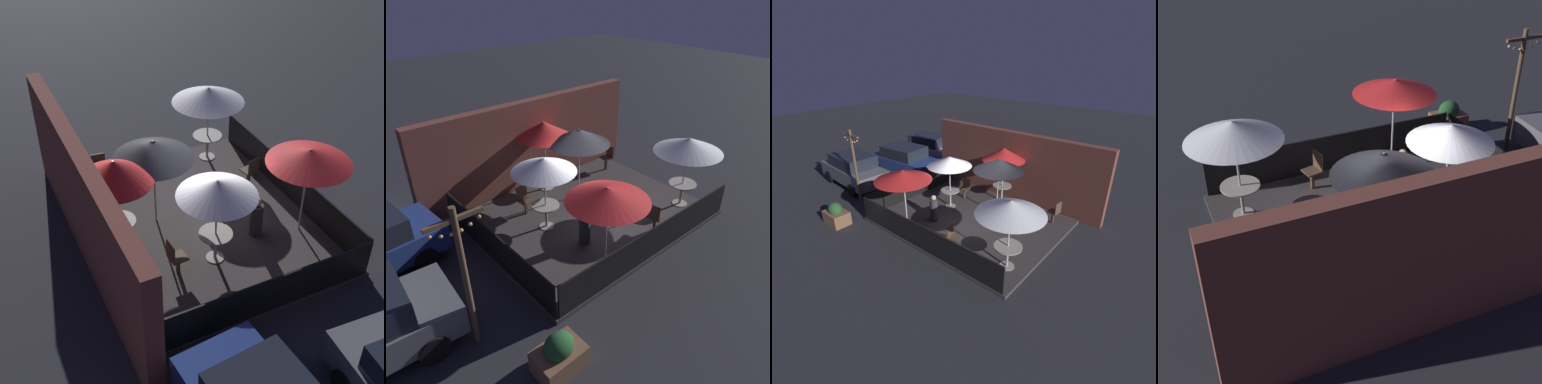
{
  "view_description": "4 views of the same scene",
  "coord_description": "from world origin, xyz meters",
  "views": [
    {
      "loc": [
        -9.7,
        4.89,
        9.03
      ],
      "look_at": [
        -0.16,
        0.32,
        1.27
      ],
      "focal_mm": 50.0,
      "sensor_mm": 36.0,
      "label": 1
    },
    {
      "loc": [
        -6.8,
        -7.29,
        6.75
      ],
      "look_at": [
        -0.28,
        0.14,
        0.96
      ],
      "focal_mm": 35.0,
      "sensor_mm": 36.0,
      "label": 2
    },
    {
      "loc": [
        6.57,
        -8.25,
        6.29
      ],
      "look_at": [
        -0.19,
        -0.21,
        1.34
      ],
      "focal_mm": 28.0,
      "sensor_mm": 36.0,
      "label": 3
    },
    {
      "loc": [
        4.54,
        8.54,
        7.2
      ],
      "look_at": [
        0.83,
        0.16,
        1.25
      ],
      "focal_mm": 50.0,
      "sensor_mm": 36.0,
      "label": 4
    }
  ],
  "objects": [
    {
      "name": "dining_table_1",
      "position": [
        2.72,
        -1.58,
        0.73
      ],
      "size": [
        0.88,
        0.88,
        0.77
      ],
      "color": "#9E998E",
      "rests_on": "patio_deck"
    },
    {
      "name": "fence_front",
      "position": [
        0.0,
        -2.68,
        0.59
      ],
      "size": [
        6.64,
        0.05,
        0.95
      ],
      "color": "black",
      "rests_on": "patio_deck"
    },
    {
      "name": "patio_umbrella_2",
      "position": [
        -1.4,
        0.3,
        2.19
      ],
      "size": [
        1.86,
        1.86,
        2.27
      ],
      "color": "#B2B2B7",
      "rests_on": "patio_deck"
    },
    {
      "name": "patio_umbrella_3",
      "position": [
        0.54,
        1.02,
        2.29
      ],
      "size": [
        2.02,
        2.02,
        2.41
      ],
      "color": "#B2B2B7",
      "rests_on": "patio_deck"
    },
    {
      "name": "dining_table_2",
      "position": [
        -1.4,
        0.3,
        0.73
      ],
      "size": [
        0.81,
        0.81,
        0.77
      ],
      "color": "#9E998E",
      "rests_on": "patio_deck"
    },
    {
      "name": "fence_side_left",
      "position": [
        -3.37,
        0.0,
        0.59
      ],
      "size": [
        0.05,
        5.26,
        0.95
      ],
      "color": "black",
      "rests_on": "patio_deck"
    },
    {
      "name": "patio_deck",
      "position": [
        0.0,
        0.0,
        0.06
      ],
      "size": [
        6.84,
        5.46,
        0.12
      ],
      "color": "#383333",
      "rests_on": "ground_plane"
    },
    {
      "name": "patio_umbrella_0",
      "position": [
        0.02,
        2.18,
        2.32
      ],
      "size": [
        1.84,
        1.84,
        2.47
      ],
      "color": "#B2B2B7",
      "rests_on": "patio_deck"
    },
    {
      "name": "patio_umbrella_4",
      "position": [
        -1.37,
        -2.15,
        2.33
      ],
      "size": [
        2.06,
        2.06,
        2.39
      ],
      "color": "#B2B2B7",
      "rests_on": "patio_deck"
    },
    {
      "name": "patron_0",
      "position": [
        -1.05,
        -1.03,
        0.62
      ],
      "size": [
        0.35,
        0.35,
        1.11
      ],
      "rotation": [
        0.0,
        0.0,
        3.04
      ],
      "color": "#333338",
      "rests_on": "patio_deck"
    },
    {
      "name": "patio_chair_0",
      "position": [
        0.83,
        -1.99,
        0.64
      ],
      "size": [
        0.48,
        0.48,
        0.94
      ],
      "rotation": [
        0.0,
        0.0,
        0.21
      ],
      "color": "#4C3828",
      "rests_on": "patio_deck"
    },
    {
      "name": "planter_box",
      "position": [
        -4.02,
        -3.57,
        0.4
      ],
      "size": [
        0.99,
        0.69,
        0.94
      ],
      "color": "brown",
      "rests_on": "ground_plane"
    },
    {
      "name": "dining_table_0",
      "position": [
        0.02,
        2.18,
        0.72
      ],
      "size": [
        0.84,
        0.84,
        0.76
      ],
      "color": "#9E998E",
      "rests_on": "patio_deck"
    },
    {
      "name": "patio_chair_2",
      "position": [
        2.72,
        1.83,
        0.65
      ],
      "size": [
        0.45,
        0.45,
        0.96
      ],
      "rotation": [
        0.0,
        0.0,
        3.01
      ],
      "color": "#4C3828",
      "rests_on": "patio_deck"
    },
    {
      "name": "building_wall",
      "position": [
        0.0,
        2.96,
        1.57
      ],
      "size": [
        8.44,
        0.36,
        3.14
      ],
      "color": "brown",
      "rests_on": "ground_plane"
    },
    {
      "name": "parked_car_1",
      "position": [
        -6.09,
        1.7,
        0.84
      ],
      "size": [
        4.06,
        2.03,
        1.62
      ],
      "rotation": [
        0.0,
        0.0,
        0.08
      ],
      "color": "navy",
      "rests_on": "ground_plane"
    },
    {
      "name": "patio_umbrella_1",
      "position": [
        2.72,
        -1.58,
        2.23
      ],
      "size": [
        2.12,
        2.12,
        2.33
      ],
      "color": "#B2B2B7",
      "rests_on": "patio_deck"
    },
    {
      "name": "patio_chair_1",
      "position": [
        -1.46,
        1.36,
        0.62
      ],
      "size": [
        0.42,
        0.42,
        0.92
      ],
      "rotation": [
        0.0,
        0.0,
        -1.52
      ],
      "color": "#4C3828",
      "rests_on": "patio_deck"
    },
    {
      "name": "ground_plane",
      "position": [
        0.0,
        0.0,
        0.0
      ],
      "size": [
        60.0,
        60.0,
        0.0
      ],
      "primitive_type": "plane",
      "color": "#26262B"
    },
    {
      "name": "parked_car_2",
      "position": [
        -6.81,
        4.3,
        0.84
      ],
      "size": [
        4.03,
        2.24,
        1.62
      ],
      "rotation": [
        0.0,
        0.0,
        0.15
      ],
      "color": "silver",
      "rests_on": "ground_plane"
    },
    {
      "name": "parked_car_0",
      "position": [
        -6.94,
        -0.9,
        0.84
      ],
      "size": [
        4.07,
        1.99,
        1.62
      ],
      "rotation": [
        0.0,
        0.0,
        -0.07
      ],
      "color": "#5B5B60",
      "rests_on": "ground_plane"
    },
    {
      "name": "light_post",
      "position": [
        -4.92,
        -1.93,
        1.91
      ],
      "size": [
        1.1,
        0.12,
        3.37
      ],
      "color": "brown",
      "rests_on": "ground_plane"
    }
  ]
}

